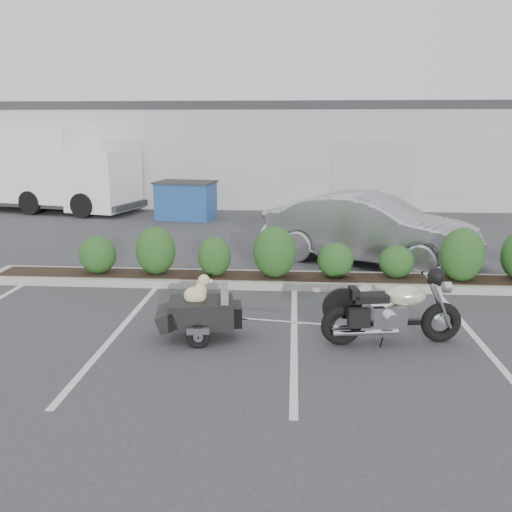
# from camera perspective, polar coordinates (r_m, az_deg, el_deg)

# --- Properties ---
(ground) EXTENTS (90.00, 90.00, 0.00)m
(ground) POSITION_cam_1_polar(r_m,az_deg,el_deg) (8.87, -3.79, -6.80)
(ground) COLOR #38383A
(ground) RESTS_ON ground
(planter_kerb) EXTENTS (12.00, 1.00, 0.15)m
(planter_kerb) POSITION_cam_1_polar(r_m,az_deg,el_deg) (10.86, 3.02, -2.56)
(planter_kerb) COLOR #9E9E93
(planter_kerb) RESTS_ON ground
(building) EXTENTS (26.00, 10.00, 4.00)m
(building) POSITION_cam_1_polar(r_m,az_deg,el_deg) (25.29, 1.43, 10.99)
(building) COLOR #9EA099
(building) RESTS_ON ground
(motorcycle) EXTENTS (2.07, 0.81, 1.19)m
(motorcycle) POSITION_cam_1_polar(r_m,az_deg,el_deg) (8.04, 14.16, -5.76)
(motorcycle) COLOR black
(motorcycle) RESTS_ON ground
(pet_trailer) EXTENTS (1.67, 0.95, 0.99)m
(pet_trailer) POSITION_cam_1_polar(r_m,az_deg,el_deg) (8.06, -5.87, -5.80)
(pet_trailer) COLOR black
(pet_trailer) RESTS_ON ground
(sedan) EXTENTS (5.06, 3.67, 1.59)m
(sedan) POSITION_cam_1_polar(r_m,az_deg,el_deg) (12.66, 11.86, 2.81)
(sedan) COLOR #AAAAB1
(sedan) RESTS_ON ground
(dumpster) EXTENTS (2.12, 1.61, 1.28)m
(dumpster) POSITION_cam_1_polar(r_m,az_deg,el_deg) (18.68, -7.39, 5.88)
(dumpster) COLOR navy
(dumpster) RESTS_ON ground
(delivery_truck) EXTENTS (6.99, 3.73, 3.05)m
(delivery_truck) POSITION_cam_1_polar(r_m,az_deg,el_deg) (21.65, -20.74, 8.33)
(delivery_truck) COLOR white
(delivery_truck) RESTS_ON ground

